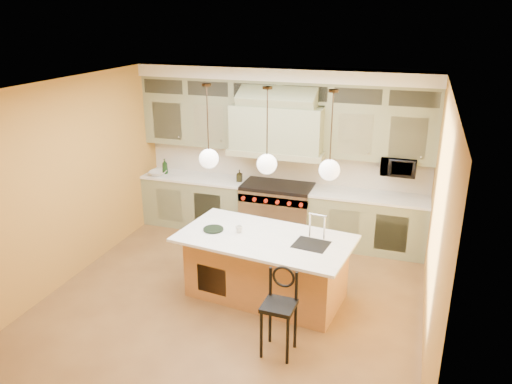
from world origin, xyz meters
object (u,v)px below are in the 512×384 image
(counter_stool, at_px, (280,307))
(microwave, at_px, (399,166))
(range, at_px, (277,210))
(kitchen_island, at_px, (266,266))

(counter_stool, height_order, microwave, microwave)
(range, distance_m, kitchen_island, 2.00)
(range, distance_m, microwave, 2.18)
(kitchen_island, relative_size, counter_stool, 2.33)
(counter_stool, xyz_separation_m, microwave, (1.05, 3.17, 0.86))
(kitchen_island, bearing_deg, counter_stool, -58.56)
(microwave, bearing_deg, range, -176.88)
(kitchen_island, height_order, counter_stool, kitchen_island)
(counter_stool, bearing_deg, kitchen_island, 116.32)
(kitchen_island, distance_m, microwave, 2.76)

